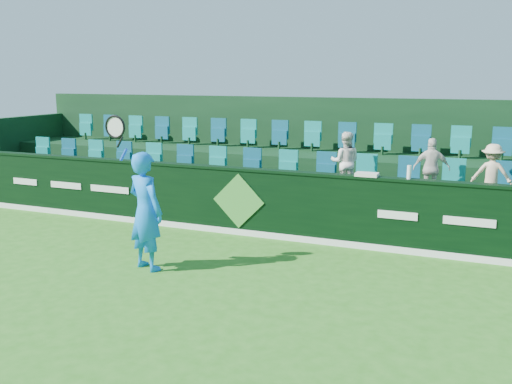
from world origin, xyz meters
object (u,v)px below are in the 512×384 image
at_px(spectator_right, 492,174).
at_px(towel, 367,174).
at_px(spectator_left, 345,162).
at_px(drinks_bottle, 409,172).
at_px(spectator_middle, 431,168).
at_px(tennis_player, 145,210).

distance_m(spectator_right, towel, 2.37).
height_order(spectator_left, drinks_bottle, spectator_left).
xyz_separation_m(spectator_right, drinks_bottle, (-1.35, -1.12, 0.12)).
height_order(spectator_middle, drinks_bottle, spectator_middle).
xyz_separation_m(spectator_middle, spectator_right, (1.08, 0.00, -0.03)).
relative_size(towel, drinks_bottle, 1.67).
distance_m(tennis_player, spectator_middle, 5.49).
relative_size(tennis_player, spectator_right, 2.34).
distance_m(tennis_player, drinks_bottle, 4.60).
bearing_deg(spectator_left, spectator_middle, 169.78).
distance_m(spectator_left, spectator_middle, 1.69).
relative_size(spectator_right, drinks_bottle, 4.58).
bearing_deg(tennis_player, spectator_right, 35.36).
relative_size(spectator_left, spectator_middle, 1.05).
bearing_deg(spectator_middle, spectator_right, 172.04).
xyz_separation_m(spectator_left, spectator_middle, (1.69, 0.00, -0.03)).
bearing_deg(spectator_middle, drinks_bottle, 68.55).
height_order(spectator_right, drinks_bottle, spectator_right).
distance_m(spectator_middle, spectator_right, 1.08).
height_order(spectator_middle, spectator_right, spectator_middle).
height_order(tennis_player, spectator_left, tennis_player).
bearing_deg(towel, spectator_left, 121.12).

